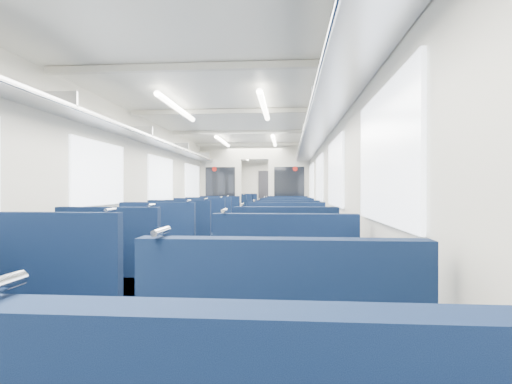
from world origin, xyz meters
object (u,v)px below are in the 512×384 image
end_door (267,195)px  seat_17 (287,233)px  seat_10 (154,261)px  seat_21 (287,220)px  seat_27 (288,213)px  seat_11 (286,261)px  seat_15 (287,239)px  seat_22 (236,217)px  seat_26 (244,213)px  bulkhead (255,189)px  seat_25 (288,215)px  seat_6 (43,319)px  seat_19 (287,226)px  seat_18 (219,226)px  seat_12 (182,246)px  seat_24 (240,215)px  seat_14 (198,237)px  seat_8 (114,282)px  seat_13 (287,247)px  seat_23 (288,217)px  seat_7 (285,328)px  seat_16 (210,231)px  seat_20 (230,220)px  seat_9 (286,281)px

end_door → seat_17: bearing=-84.2°
seat_10 → seat_21: bearing=76.1°
seat_17 → seat_27: same height
seat_11 → seat_15: 2.23m
seat_22 → seat_26: same height
bulkhead → seat_25: size_ratio=2.55×
end_door → seat_6: 13.84m
seat_19 → seat_17: bearing=-90.0°
seat_18 → seat_15: bearing=-54.6°
seat_12 → seat_24: size_ratio=1.00×
bulkhead → seat_14: bulkhead is taller
seat_8 → seat_26: size_ratio=1.00×
seat_25 → seat_27: same height
seat_13 → seat_24: bearing=102.1°
seat_11 → seat_13: size_ratio=1.00×
seat_19 → seat_21: (0.00, 1.93, 0.00)m
bulkhead → seat_11: bulkhead is taller
seat_6 → seat_23: (1.66, 10.19, 0.00)m
seat_11 → seat_14: bearing=125.8°
seat_23 → seat_21: bearing=-90.0°
seat_6 → seat_19: (1.66, 7.03, 0.00)m
seat_19 → seat_6: bearing=-103.3°
end_door → seat_19: size_ratio=1.82×
seat_7 → seat_13: bearing=90.0°
seat_22 → seat_23: size_ratio=1.00×
seat_12 → seat_16: (0.00, 2.24, 0.00)m
seat_8 → seat_26: 11.32m
seat_16 → seat_20: (0.00, 3.06, 0.00)m
seat_6 → seat_18: same height
seat_23 → seat_27: bearing=90.0°
seat_9 → seat_21: (0.00, 7.67, 0.00)m
end_door → seat_12: end_door is taller
seat_17 → seat_22: same height
seat_6 → seat_8: size_ratio=1.00×
seat_6 → seat_26: size_ratio=1.00×
seat_18 → seat_20: 1.92m
seat_10 → seat_13: 2.10m
seat_16 → seat_21: same height
seat_18 → seat_26: size_ratio=1.00×
seat_11 → seat_26: (-1.66, 10.05, 0.00)m
seat_6 → seat_8: same height
seat_18 → seat_24: bearing=90.0°
seat_9 → seat_22: size_ratio=1.00×
seat_7 → seat_8: bearing=144.9°
seat_16 → seat_27: (1.66, 6.69, 0.00)m
seat_6 → seat_17: (1.66, 5.66, 0.00)m
bulkhead → seat_23: bulkhead is taller
seat_11 → seat_18: same height
seat_8 → seat_23: (1.66, 9.06, 0.00)m
seat_9 → seat_27: bearing=90.0°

